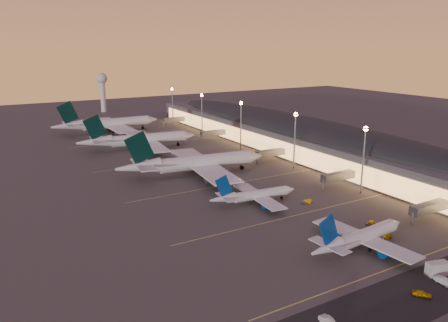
{
  "coord_description": "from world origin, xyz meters",
  "views": [
    {
      "loc": [
        -88.71,
        -109.53,
        54.56
      ],
      "look_at": [
        2.0,
        45.0,
        7.0
      ],
      "focal_mm": 35.0,
      "sensor_mm": 36.0,
      "label": 1
    }
  ],
  "objects_px": {
    "radar_tower": "(102,86)",
    "catering_truck_a": "(438,269)",
    "airliner_wide_mid": "(139,140)",
    "baggage_tug_c": "(307,202)",
    "airliner_narrow_south": "(359,238)",
    "airliner_narrow_north": "(254,195)",
    "baggage_tug_a": "(385,236)",
    "service_van_c": "(444,281)",
    "airliner_wide_near": "(194,163)",
    "airliner_wide_far": "(107,124)",
    "baggage_tug_b": "(370,223)",
    "service_van_b": "(422,294)"
  },
  "relations": [
    {
      "from": "airliner_wide_mid",
      "to": "baggage_tug_a",
      "type": "relative_size",
      "value": 15.43
    },
    {
      "from": "airliner_wide_near",
      "to": "baggage_tug_c",
      "type": "height_order",
      "value": "airliner_wide_near"
    },
    {
      "from": "baggage_tug_c",
      "to": "catering_truck_a",
      "type": "distance_m",
      "value": 55.23
    },
    {
      "from": "airliner_wide_near",
      "to": "baggage_tug_a",
      "type": "bearing_deg",
      "value": -69.82
    },
    {
      "from": "baggage_tug_b",
      "to": "baggage_tug_c",
      "type": "xyz_separation_m",
      "value": [
        -4.62,
        24.86,
        0.1
      ]
    },
    {
      "from": "airliner_wide_far",
      "to": "service_van_b",
      "type": "height_order",
      "value": "airliner_wide_far"
    },
    {
      "from": "airliner_wide_mid",
      "to": "airliner_narrow_south",
      "type": "bearing_deg",
      "value": -78.83
    },
    {
      "from": "airliner_wide_mid",
      "to": "airliner_narrow_north",
      "type": "bearing_deg",
      "value": -79.58
    },
    {
      "from": "baggage_tug_a",
      "to": "airliner_wide_far",
      "type": "bearing_deg",
      "value": 116.67
    },
    {
      "from": "radar_tower",
      "to": "service_van_b",
      "type": "distance_m",
      "value": 318.29
    },
    {
      "from": "airliner_narrow_south",
      "to": "airliner_narrow_north",
      "type": "height_order",
      "value": "airliner_narrow_south"
    },
    {
      "from": "airliner_narrow_north",
      "to": "radar_tower",
      "type": "distance_m",
      "value": 249.87
    },
    {
      "from": "radar_tower",
      "to": "baggage_tug_a",
      "type": "relative_size",
      "value": 7.83
    },
    {
      "from": "baggage_tug_a",
      "to": "catering_truck_a",
      "type": "bearing_deg",
      "value": -86.05
    },
    {
      "from": "baggage_tug_b",
      "to": "baggage_tug_c",
      "type": "distance_m",
      "value": 25.29
    },
    {
      "from": "airliner_narrow_north",
      "to": "baggage_tug_a",
      "type": "height_order",
      "value": "airliner_narrow_north"
    },
    {
      "from": "radar_tower",
      "to": "catering_truck_a",
      "type": "xyz_separation_m",
      "value": [
        -4.55,
        -312.97,
        -20.28
      ]
    },
    {
      "from": "airliner_wide_mid",
      "to": "baggage_tug_b",
      "type": "distance_m",
      "value": 138.18
    },
    {
      "from": "airliner_wide_near",
      "to": "service_van_c",
      "type": "distance_m",
      "value": 110.61
    },
    {
      "from": "airliner_wide_mid",
      "to": "service_van_b",
      "type": "height_order",
      "value": "airliner_wide_mid"
    },
    {
      "from": "service_van_b",
      "to": "baggage_tug_c",
      "type": "bearing_deg",
      "value": 38.84
    },
    {
      "from": "airliner_wide_mid",
      "to": "baggage_tug_a",
      "type": "distance_m",
      "value": 146.28
    },
    {
      "from": "baggage_tug_c",
      "to": "catering_truck_a",
      "type": "xyz_separation_m",
      "value": [
        -5.55,
        -54.94,
        1.04
      ]
    },
    {
      "from": "airliner_narrow_south",
      "to": "airliner_narrow_north",
      "type": "bearing_deg",
      "value": 91.33
    },
    {
      "from": "airliner_wide_mid",
      "to": "service_van_c",
      "type": "height_order",
      "value": "airliner_wide_mid"
    },
    {
      "from": "airliner_wide_far",
      "to": "catering_truck_a",
      "type": "xyz_separation_m",
      "value": [
        18.53,
        -220.69,
        -4.08
      ]
    },
    {
      "from": "baggage_tug_a",
      "to": "baggage_tug_c",
      "type": "distance_m",
      "value": 33.88
    },
    {
      "from": "catering_truck_a",
      "to": "airliner_narrow_north",
      "type": "bearing_deg",
      "value": 114.52
    },
    {
      "from": "airliner_wide_near",
      "to": "catering_truck_a",
      "type": "relative_size",
      "value": 10.34
    },
    {
      "from": "radar_tower",
      "to": "airliner_narrow_south",
      "type": "bearing_deg",
      "value": -92.1
    },
    {
      "from": "airliner_wide_far",
      "to": "service_van_c",
      "type": "xyz_separation_m",
      "value": [
        15.67,
        -224.26,
        -4.87
      ]
    },
    {
      "from": "baggage_tug_a",
      "to": "service_van_b",
      "type": "height_order",
      "value": "service_van_b"
    },
    {
      "from": "airliner_wide_near",
      "to": "airliner_wide_mid",
      "type": "bearing_deg",
      "value": 100.9
    },
    {
      "from": "baggage_tug_c",
      "to": "service_van_c",
      "type": "bearing_deg",
      "value": -93.84
    },
    {
      "from": "airliner_wide_far",
      "to": "baggage_tug_c",
      "type": "bearing_deg",
      "value": -82.44
    },
    {
      "from": "airliner_wide_mid",
      "to": "baggage_tug_c",
      "type": "relative_size",
      "value": 15.38
    },
    {
      "from": "airliner_wide_near",
      "to": "airliner_narrow_north",
      "type": "bearing_deg",
      "value": -79.1
    },
    {
      "from": "airliner_narrow_south",
      "to": "baggage_tug_a",
      "type": "height_order",
      "value": "airliner_narrow_south"
    },
    {
      "from": "service_van_b",
      "to": "baggage_tug_a",
      "type": "bearing_deg",
      "value": 20.06
    },
    {
      "from": "airliner_wide_mid",
      "to": "airliner_wide_far",
      "type": "distance_m",
      "value": 55.32
    },
    {
      "from": "airliner_wide_mid",
      "to": "service_van_c",
      "type": "bearing_deg",
      "value": -78.3
    },
    {
      "from": "airliner_narrow_north",
      "to": "catering_truck_a",
      "type": "distance_m",
      "value": 65.23
    },
    {
      "from": "airliner_wide_far",
      "to": "airliner_narrow_north",
      "type": "bearing_deg",
      "value": -87.94
    },
    {
      "from": "baggage_tug_b",
      "to": "service_van_c",
      "type": "distance_m",
      "value": 36.08
    },
    {
      "from": "airliner_narrow_south",
      "to": "airliner_wide_far",
      "type": "relative_size",
      "value": 0.54
    },
    {
      "from": "radar_tower",
      "to": "baggage_tug_b",
      "type": "bearing_deg",
      "value": -88.86
    },
    {
      "from": "airliner_wide_mid",
      "to": "service_van_b",
      "type": "xyz_separation_m",
      "value": [
        5.52,
        -169.58,
        -4.59
      ]
    },
    {
      "from": "airliner_wide_mid",
      "to": "baggage_tug_b",
      "type": "height_order",
      "value": "airliner_wide_mid"
    },
    {
      "from": "radar_tower",
      "to": "baggage_tug_b",
      "type": "distance_m",
      "value": 283.76
    },
    {
      "from": "airliner_narrow_north",
      "to": "radar_tower",
      "type": "height_order",
      "value": "radar_tower"
    }
  ]
}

